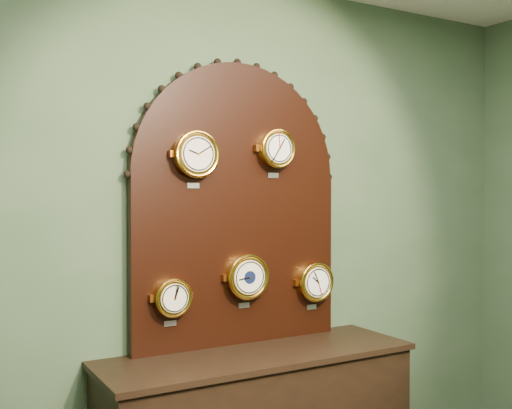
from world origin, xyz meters
TOP-DOWN VIEW (x-y plane):
  - wall_back at (0.00, 2.50)m, footprint 4.00×0.00m
  - display_board at (0.00, 2.45)m, footprint 1.26×0.06m
  - roman_clock at (-0.27, 2.38)m, footprint 0.24×0.08m
  - arabic_clock at (0.20, 2.38)m, footprint 0.21×0.08m
  - hygrometer at (-0.40, 2.38)m, footprint 0.20×0.08m
  - barometer at (0.02, 2.38)m, footprint 0.24×0.08m
  - tide_clock at (0.46, 2.38)m, footprint 0.23×0.08m

SIDE VIEW (x-z plane):
  - hygrometer at x=-0.40m, z-range 1.00..1.24m
  - tide_clock at x=0.46m, z-range 1.00..1.27m
  - barometer at x=0.02m, z-range 1.05..1.34m
  - wall_back at x=0.00m, z-range -0.60..3.40m
  - display_board at x=0.00m, z-range 0.86..2.39m
  - roman_clock at x=-0.27m, z-range 1.69..1.98m
  - arabic_clock at x=0.20m, z-range 1.75..2.01m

